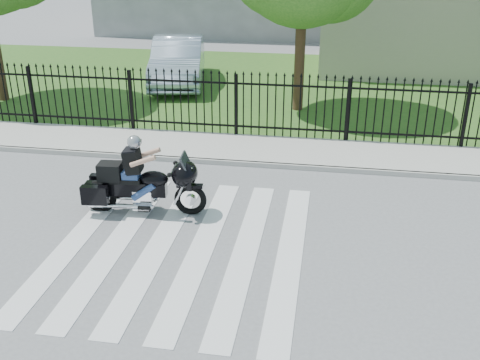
# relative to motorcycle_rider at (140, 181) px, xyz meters

# --- Properties ---
(ground) EXTENTS (120.00, 120.00, 0.00)m
(ground) POSITION_rel_motorcycle_rider_xyz_m (1.14, -1.21, -0.69)
(ground) COLOR slate
(ground) RESTS_ON ground
(crosswalk) EXTENTS (5.00, 5.50, 0.01)m
(crosswalk) POSITION_rel_motorcycle_rider_xyz_m (1.14, -1.21, -0.69)
(crosswalk) COLOR silver
(crosswalk) RESTS_ON ground
(sidewalk) EXTENTS (40.00, 2.00, 0.12)m
(sidewalk) POSITION_rel_motorcycle_rider_xyz_m (1.14, 3.79, -0.63)
(sidewalk) COLOR #ADAAA3
(sidewalk) RESTS_ON ground
(curb) EXTENTS (40.00, 0.12, 0.12)m
(curb) POSITION_rel_motorcycle_rider_xyz_m (1.14, 2.79, -0.63)
(curb) COLOR #ADAAA3
(curb) RESTS_ON ground
(grass_strip) EXTENTS (40.00, 12.00, 0.02)m
(grass_strip) POSITION_rel_motorcycle_rider_xyz_m (1.14, 10.79, -0.68)
(grass_strip) COLOR #2B5A1E
(grass_strip) RESTS_ON ground
(iron_fence) EXTENTS (26.00, 0.04, 1.80)m
(iron_fence) POSITION_rel_motorcycle_rider_xyz_m (1.14, 4.79, 0.21)
(iron_fence) COLOR black
(iron_fence) RESTS_ON ground
(building_low) EXTENTS (10.00, 6.00, 3.50)m
(building_low) POSITION_rel_motorcycle_rider_xyz_m (8.14, 14.79, 1.06)
(building_low) COLOR #B5AA97
(building_low) RESTS_ON ground
(motorcycle_rider) EXTENTS (2.56, 0.90, 1.69)m
(motorcycle_rider) POSITION_rel_motorcycle_rider_xyz_m (0.00, 0.00, 0.00)
(motorcycle_rider) COLOR black
(motorcycle_rider) RESTS_ON ground
(parked_car) EXTENTS (2.76, 5.43, 1.71)m
(parked_car) POSITION_rel_motorcycle_rider_xyz_m (-2.03, 10.43, 0.18)
(parked_car) COLOR #A5B6CF
(parked_car) RESTS_ON grass_strip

